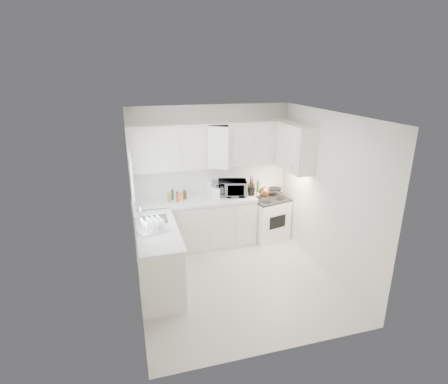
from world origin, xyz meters
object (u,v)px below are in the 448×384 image
object	(u,v)px
utensil_crock	(251,185)
dish_rack	(152,224)
rice_cooker	(217,191)
tea_kettle	(264,191)
microwave	(232,186)
stove	(269,213)

from	to	relation	value
utensil_crock	dish_rack	size ratio (longest dim) A/B	0.95
rice_cooker	dish_rack	bearing A→B (deg)	-130.60
tea_kettle	utensil_crock	world-z (taller)	utensil_crock
microwave	dish_rack	bearing A→B (deg)	-130.27
stove	rice_cooker	xyz separation A→B (m)	(-1.03, 0.05, 0.53)
rice_cooker	utensil_crock	size ratio (longest dim) A/B	0.60
stove	microwave	xyz separation A→B (m)	(-0.74, 0.04, 0.60)
stove	dish_rack	distance (m)	2.64
stove	utensil_crock	world-z (taller)	utensil_crock
microwave	rice_cooker	xyz separation A→B (m)	(-0.29, 0.01, -0.06)
tea_kettle	dish_rack	bearing A→B (deg)	-167.75
tea_kettle	dish_rack	distance (m)	2.35
rice_cooker	tea_kettle	bearing A→B (deg)	-6.73
stove	dish_rack	bearing A→B (deg)	-168.34
stove	utensil_crock	bearing A→B (deg)	171.80
stove	tea_kettle	distance (m)	0.57
tea_kettle	dish_rack	xyz separation A→B (m)	(-2.14, -0.97, 0.02)
tea_kettle	utensil_crock	xyz separation A→B (m)	(-0.21, 0.12, 0.10)
microwave	stove	bearing A→B (deg)	10.20
stove	microwave	bearing A→B (deg)	162.65
tea_kettle	utensil_crock	distance (m)	0.26
tea_kettle	utensil_crock	size ratio (longest dim) A/B	0.60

